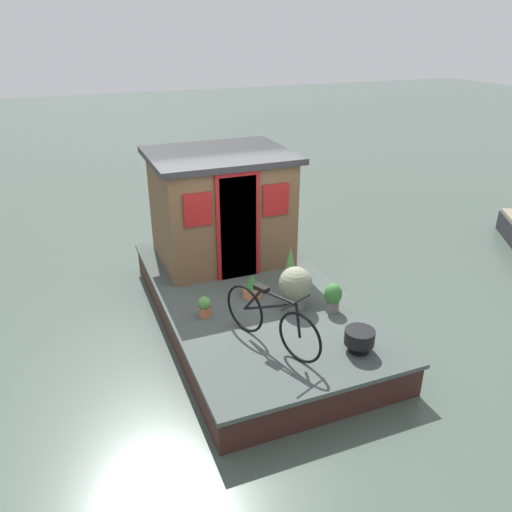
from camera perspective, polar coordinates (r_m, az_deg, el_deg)
The scene contains 10 objects.
ground_plane at distance 8.16m, azimuth -0.52°, elevation -7.23°, with size 60.00×60.00×0.00m, color #47564C.
houseboat_deck at distance 8.03m, azimuth -0.53°, elevation -5.66°, with size 5.07×2.73×0.52m.
houseboat_cabin at distance 8.74m, azimuth -3.96°, elevation 5.63°, with size 1.91×2.33×1.88m.
bicycle at distance 6.49m, azimuth 1.69°, elevation -7.18°, with size 1.52×0.74×0.81m.
potted_plant_basil at distance 7.70m, azimuth -0.39°, elevation -3.39°, with size 0.30×0.30×0.36m.
potted_plant_mint at distance 7.37m, azimuth 4.44°, elevation -3.38°, with size 0.49×0.49×0.63m.
potted_plant_succulent at distance 7.37m, azimuth 8.64°, elevation -4.53°, with size 0.26×0.26×0.44m.
potted_plant_rosemary at distance 7.24m, azimuth -5.79°, elevation -5.66°, with size 0.19×0.19×0.31m.
potted_plant_thyme at distance 7.92m, azimuth 3.87°, elevation -1.39°, with size 0.23×0.23×0.68m.
charcoal_grill at distance 6.60m, azimuth 11.56°, elevation -8.98°, with size 0.38×0.38×0.30m.
Camera 1 is at (-6.46, 2.49, 4.33)m, focal length 35.57 mm.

